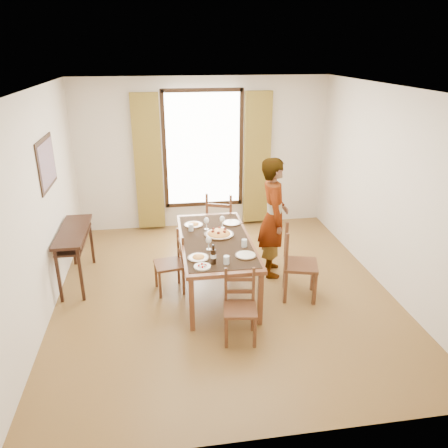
{
  "coord_description": "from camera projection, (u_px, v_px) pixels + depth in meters",
  "views": [
    {
      "loc": [
        -0.8,
        -5.21,
        3.15
      ],
      "look_at": [
        0.0,
        0.01,
        1.0
      ],
      "focal_mm": 35.0,
      "sensor_mm": 36.0,
      "label": 1
    }
  ],
  "objects": [
    {
      "name": "wine_glass_b",
      "position": [
        222.0,
        222.0,
        6.18
      ],
      "size": [
        0.08,
        0.08,
        0.18
      ],
      "primitive_type": null,
      "color": "white",
      "rests_on": "dining_table"
    },
    {
      "name": "wine_glass_c",
      "position": [
        206.0,
        223.0,
        6.13
      ],
      "size": [
        0.08,
        0.08,
        0.18
      ],
      "primitive_type": null,
      "color": "white",
      "rests_on": "dining_table"
    },
    {
      "name": "room_shell",
      "position": [
        222.0,
        182.0,
        5.61
      ],
      "size": [
        4.6,
        5.1,
        2.74
      ],
      "color": "silver",
      "rests_on": "ground"
    },
    {
      "name": "plate_ne",
      "position": [
        232.0,
        222.0,
        6.36
      ],
      "size": [
        0.27,
        0.27,
        0.05
      ],
      "primitive_type": null,
      "color": "silver",
      "rests_on": "dining_table"
    },
    {
      "name": "chair_west",
      "position": [
        171.0,
        265.0,
        5.94
      ],
      "size": [
        0.43,
        0.43,
        0.85
      ],
      "rotation": [
        0.0,
        0.0,
        -1.41
      ],
      "color": "brown",
      "rests_on": "ground"
    },
    {
      "name": "chair_north",
      "position": [
        221.0,
        223.0,
        7.15
      ],
      "size": [
        0.57,
        0.57,
        1.01
      ],
      "rotation": [
        0.0,
        0.0,
        2.79
      ],
      "color": "brown",
      "rests_on": "ground"
    },
    {
      "name": "ground",
      "position": [
        224.0,
        291.0,
        6.07
      ],
      "size": [
        5.0,
        5.0,
        0.0
      ],
      "primitive_type": "plane",
      "color": "brown",
      "rests_on": "ground"
    },
    {
      "name": "caprese_plate",
      "position": [
        202.0,
        266.0,
        5.1
      ],
      "size": [
        0.2,
        0.2,
        0.04
      ],
      "primitive_type": null,
      "color": "silver",
      "rests_on": "dining_table"
    },
    {
      "name": "man",
      "position": [
        273.0,
        218.0,
        6.25
      ],
      "size": [
        0.76,
        0.6,
        1.76
      ],
      "primitive_type": "imported",
      "rotation": [
        0.0,
        0.0,
        1.43
      ],
      "color": "gray",
      "rests_on": "ground"
    },
    {
      "name": "plate_se",
      "position": [
        246.0,
        254.0,
        5.37
      ],
      "size": [
        0.27,
        0.27,
        0.05
      ],
      "primitive_type": null,
      "color": "silver",
      "rests_on": "dining_table"
    },
    {
      "name": "plate_nw",
      "position": [
        194.0,
        224.0,
        6.29
      ],
      "size": [
        0.27,
        0.27,
        0.05
      ],
      "primitive_type": null,
      "color": "silver",
      "rests_on": "dining_table"
    },
    {
      "name": "tumbler_c",
      "position": [
        226.0,
        260.0,
        5.17
      ],
      "size": [
        0.07,
        0.07,
        0.1
      ],
      "primitive_type": "cylinder",
      "color": "silver",
      "rests_on": "dining_table"
    },
    {
      "name": "wine_glass_a",
      "position": [
        209.0,
        243.0,
        5.52
      ],
      "size": [
        0.08,
        0.08,
        0.18
      ],
      "primitive_type": null,
      "color": "white",
      "rests_on": "dining_table"
    },
    {
      "name": "chair_south",
      "position": [
        240.0,
        308.0,
        4.96
      ],
      "size": [
        0.42,
        0.42,
        0.84
      ],
      "rotation": [
        0.0,
        0.0,
        -0.14
      ],
      "color": "brown",
      "rests_on": "ground"
    },
    {
      "name": "pasta_platter",
      "position": [
        219.0,
        232.0,
        5.95
      ],
      "size": [
        0.4,
        0.4,
        0.1
      ],
      "primitive_type": null,
      "color": "orange",
      "rests_on": "dining_table"
    },
    {
      "name": "chair_east",
      "position": [
        298.0,
        265.0,
        5.77
      ],
      "size": [
        0.54,
        0.54,
        1.0
      ],
      "rotation": [
        0.0,
        0.0,
        1.3
      ],
      "color": "brown",
      "rests_on": "ground"
    },
    {
      "name": "tumbler_a",
      "position": [
        244.0,
        243.0,
        5.61
      ],
      "size": [
        0.07,
        0.07,
        0.1
      ],
      "primitive_type": "cylinder",
      "color": "silver",
      "rests_on": "dining_table"
    },
    {
      "name": "dining_table",
      "position": [
        216.0,
        243.0,
        5.88
      ],
      "size": [
        0.94,
        1.97,
        0.76
      ],
      "color": "brown",
      "rests_on": "ground"
    },
    {
      "name": "wine_bottle",
      "position": [
        213.0,
        254.0,
        5.15
      ],
      "size": [
        0.07,
        0.07,
        0.25
      ],
      "primitive_type": null,
      "color": "black",
      "rests_on": "dining_table"
    },
    {
      "name": "console_table",
      "position": [
        74.0,
        237.0,
        6.08
      ],
      "size": [
        0.38,
        1.2,
        0.8
      ],
      "color": "black",
      "rests_on": "ground"
    },
    {
      "name": "plate_sw",
      "position": [
        198.0,
        257.0,
        5.3
      ],
      "size": [
        0.27,
        0.27,
        0.05
      ],
      "primitive_type": null,
      "color": "silver",
      "rests_on": "dining_table"
    },
    {
      "name": "tumbler_b",
      "position": [
        191.0,
        227.0,
        6.1
      ],
      "size": [
        0.07,
        0.07,
        0.1
      ],
      "primitive_type": "cylinder",
      "color": "silver",
      "rests_on": "dining_table"
    }
  ]
}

